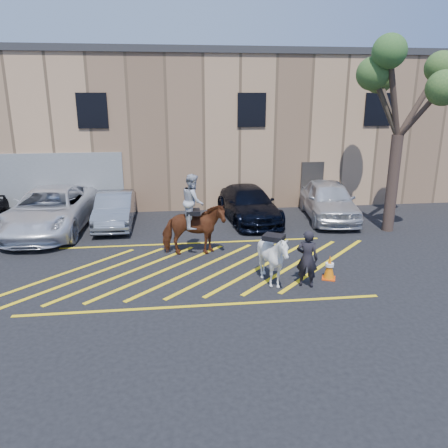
{
  "coord_description": "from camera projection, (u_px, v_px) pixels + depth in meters",
  "views": [
    {
      "loc": [
        -0.7,
        -13.04,
        5.26
      ],
      "look_at": [
        0.92,
        0.2,
        1.3
      ],
      "focal_mm": 35.0,
      "sensor_mm": 36.0,
      "label": 1
    }
  ],
  "objects": [
    {
      "name": "car_blue_suv",
      "position": [
        248.0,
        204.0,
        18.94
      ],
      "size": [
        2.52,
        5.1,
        1.42
      ],
      "primitive_type": "imported",
      "rotation": [
        0.0,
        0.0,
        0.11
      ],
      "color": "black",
      "rests_on": "ground"
    },
    {
      "name": "car_white_suv",
      "position": [
        329.0,
        200.0,
        19.11
      ],
      "size": [
        2.55,
        5.11,
        1.67
      ],
      "primitive_type": "imported",
      "rotation": [
        0.0,
        0.0,
        -0.12
      ],
      "color": "silver",
      "rests_on": "ground"
    },
    {
      "name": "traffic_cone",
      "position": [
        329.0,
        267.0,
        12.89
      ],
      "size": [
        0.5,
        0.5,
        0.73
      ],
      "color": "#E04009",
      "rests_on": "ground"
    },
    {
      "name": "warehouse",
      "position": [
        182.0,
        125.0,
        24.36
      ],
      "size": [
        32.42,
        10.2,
        7.3
      ],
      "color": "tan",
      "rests_on": "ground"
    },
    {
      "name": "saddled_white",
      "position": [
        273.0,
        258.0,
        12.35
      ],
      "size": [
        1.88,
        1.93,
        1.62
      ],
      "color": "silver",
      "rests_on": "ground"
    },
    {
      "name": "tree",
      "position": [
        403.0,
        82.0,
        16.03
      ],
      "size": [
        3.99,
        4.37,
        7.31
      ],
      "color": "#4A352C",
      "rests_on": "ground"
    },
    {
      "name": "car_white_pickup",
      "position": [
        50.0,
        210.0,
        17.37
      ],
      "size": [
        3.2,
        6.3,
        1.71
      ],
      "primitive_type": "imported",
      "rotation": [
        0.0,
        0.0,
        -0.06
      ],
      "color": "silver",
      "rests_on": "ground"
    },
    {
      "name": "hatching_zone",
      "position": [
        197.0,
        269.0,
        13.7
      ],
      "size": [
        12.6,
        5.12,
        0.01
      ],
      "color": "yellow",
      "rests_on": "ground"
    },
    {
      "name": "mounted_bay",
      "position": [
        193.0,
        223.0,
        14.65
      ],
      "size": [
        2.12,
        0.99,
        2.79
      ],
      "color": "brown",
      "rests_on": "ground"
    },
    {
      "name": "ground",
      "position": [
        196.0,
        266.0,
        13.99
      ],
      "size": [
        90.0,
        90.0,
        0.0
      ],
      "primitive_type": "plane",
      "color": "black",
      "rests_on": "ground"
    },
    {
      "name": "car_silver_sedan",
      "position": [
        115.0,
        209.0,
        18.16
      ],
      "size": [
        1.49,
        4.18,
        1.37
      ],
      "primitive_type": "imported",
      "rotation": [
        0.0,
        0.0,
        0.01
      ],
      "color": "gray",
      "rests_on": "ground"
    },
    {
      "name": "handler",
      "position": [
        307.0,
        259.0,
        12.27
      ],
      "size": [
        0.72,
        0.61,
        1.66
      ],
      "primitive_type": "imported",
      "rotation": [
        0.0,
        0.0,
        2.73
      ],
      "color": "black",
      "rests_on": "ground"
    }
  ]
}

